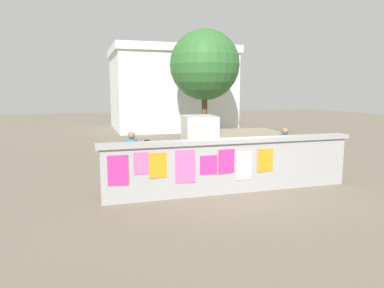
{
  "coord_description": "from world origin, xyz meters",
  "views": [
    {
      "loc": [
        -3.9,
        -8.82,
        2.8
      ],
      "look_at": [
        -0.62,
        1.79,
        1.13
      ],
      "focal_mm": 33.3,
      "sensor_mm": 36.0,
      "label": 1
    }
  ],
  "objects_px": {
    "motorcycle": "(179,165)",
    "person_walking": "(284,147)",
    "person_bystander": "(132,153)",
    "auto_rickshaw_truck": "(224,140)",
    "tree_roadside": "(205,65)",
    "bicycle_near": "(143,155)"
  },
  "relations": [
    {
      "from": "person_walking",
      "to": "person_bystander",
      "type": "height_order",
      "value": "same"
    },
    {
      "from": "auto_rickshaw_truck",
      "to": "motorcycle",
      "type": "distance_m",
      "value": 3.24
    },
    {
      "from": "auto_rickshaw_truck",
      "to": "bicycle_near",
      "type": "xyz_separation_m",
      "value": [
        -3.1,
        0.49,
        -0.54
      ]
    },
    {
      "from": "motorcycle",
      "to": "bicycle_near",
      "type": "bearing_deg",
      "value": 105.21
    },
    {
      "from": "motorcycle",
      "to": "person_walking",
      "type": "relative_size",
      "value": 1.17
    },
    {
      "from": "person_walking",
      "to": "person_bystander",
      "type": "xyz_separation_m",
      "value": [
        -4.88,
        0.35,
        0.0
      ]
    },
    {
      "from": "auto_rickshaw_truck",
      "to": "bicycle_near",
      "type": "relative_size",
      "value": 2.18
    },
    {
      "from": "bicycle_near",
      "to": "person_bystander",
      "type": "height_order",
      "value": "person_bystander"
    },
    {
      "from": "auto_rickshaw_truck",
      "to": "motorcycle",
      "type": "relative_size",
      "value": 1.96
    },
    {
      "from": "person_walking",
      "to": "tree_roadside",
      "type": "bearing_deg",
      "value": 86.3
    },
    {
      "from": "auto_rickshaw_truck",
      "to": "bicycle_near",
      "type": "height_order",
      "value": "auto_rickshaw_truck"
    },
    {
      "from": "motorcycle",
      "to": "person_bystander",
      "type": "relative_size",
      "value": 1.17
    },
    {
      "from": "auto_rickshaw_truck",
      "to": "person_walking",
      "type": "height_order",
      "value": "auto_rickshaw_truck"
    },
    {
      "from": "tree_roadside",
      "to": "motorcycle",
      "type": "bearing_deg",
      "value": -113.7
    },
    {
      "from": "auto_rickshaw_truck",
      "to": "motorcycle",
      "type": "height_order",
      "value": "auto_rickshaw_truck"
    },
    {
      "from": "motorcycle",
      "to": "person_bystander",
      "type": "bearing_deg",
      "value": -168.12
    },
    {
      "from": "person_walking",
      "to": "person_bystander",
      "type": "distance_m",
      "value": 4.89
    },
    {
      "from": "auto_rickshaw_truck",
      "to": "tree_roadside",
      "type": "height_order",
      "value": "tree_roadside"
    },
    {
      "from": "motorcycle",
      "to": "person_walking",
      "type": "height_order",
      "value": "person_walking"
    },
    {
      "from": "bicycle_near",
      "to": "tree_roadside",
      "type": "distance_m",
      "value": 8.85
    },
    {
      "from": "person_walking",
      "to": "bicycle_near",
      "type": "bearing_deg",
      "value": 140.89
    },
    {
      "from": "bicycle_near",
      "to": "person_bystander",
      "type": "distance_m",
      "value": 3.13
    }
  ]
}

